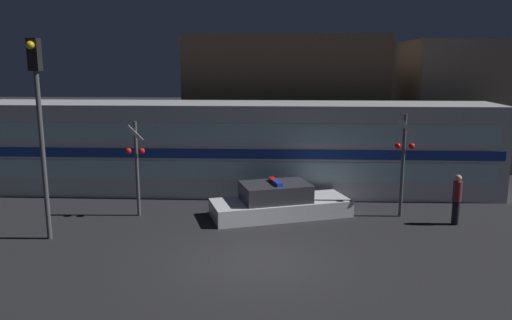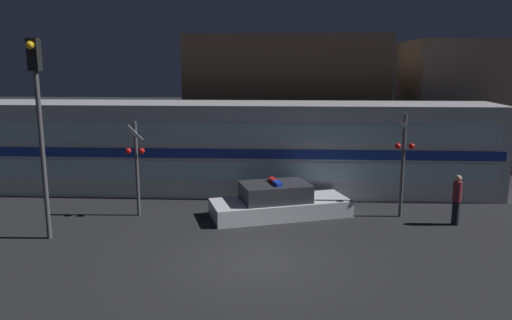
# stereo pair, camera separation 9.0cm
# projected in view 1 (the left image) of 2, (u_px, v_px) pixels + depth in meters

# --- Properties ---
(ground_plane) EXTENTS (120.00, 120.00, 0.00)m
(ground_plane) POSITION_uv_depth(u_px,v_px,m) (257.00, 261.00, 13.32)
(ground_plane) COLOR black
(train) EXTENTS (20.67, 2.87, 3.61)m
(train) POSITION_uv_depth(u_px,v_px,m) (235.00, 147.00, 20.20)
(train) COLOR silver
(train) RESTS_ON ground_plane
(police_car) EXTENTS (5.01, 3.09, 1.28)m
(police_car) POSITION_uv_depth(u_px,v_px,m) (279.00, 203.00, 17.12)
(police_car) COLOR silver
(police_car) RESTS_ON ground_plane
(pedestrian) EXTENTS (0.28, 0.28, 1.66)m
(pedestrian) POSITION_uv_depth(u_px,v_px,m) (457.00, 199.00, 16.14)
(pedestrian) COLOR black
(pedestrian) RESTS_ON ground_plane
(crossing_signal_near) EXTENTS (0.66, 0.28, 3.53)m
(crossing_signal_near) POSITION_uv_depth(u_px,v_px,m) (403.00, 159.00, 16.74)
(crossing_signal_near) COLOR #4C4C51
(crossing_signal_near) RESTS_ON ground_plane
(crossing_signal_far) EXTENTS (0.66, 0.28, 3.26)m
(crossing_signal_far) POSITION_uv_depth(u_px,v_px,m) (136.00, 163.00, 16.85)
(crossing_signal_far) COLOR #4C4C51
(crossing_signal_far) RESTS_ON ground_plane
(traffic_light_corner) EXTENTS (0.30, 0.46, 5.87)m
(traffic_light_corner) POSITION_uv_depth(u_px,v_px,m) (39.00, 108.00, 14.22)
(traffic_light_corner) COLOR #4C4C51
(traffic_light_corner) RESTS_ON ground_plane
(building_left) EXTENTS (9.98, 5.10, 6.52)m
(building_left) POSITION_uv_depth(u_px,v_px,m) (285.00, 99.00, 26.21)
(building_left) COLOR brown
(building_left) RESTS_ON ground_plane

